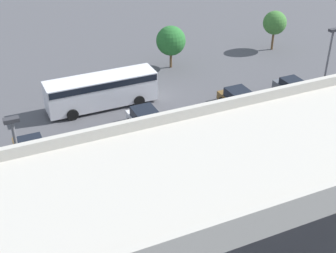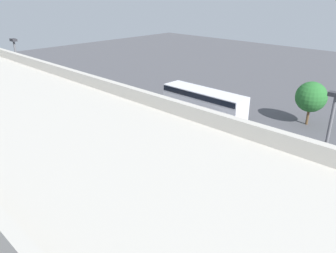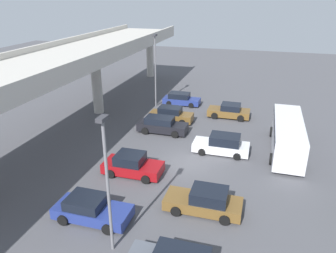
% 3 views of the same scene
% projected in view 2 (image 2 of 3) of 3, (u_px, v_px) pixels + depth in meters
% --- Properties ---
extents(ground_plane, '(114.04, 114.04, 0.00)m').
position_uv_depth(ground_plane, '(189.00, 154.00, 25.79)').
color(ground_plane, '#4C4C51').
extents(highway_overpass, '(54.33, 7.81, 7.99)m').
position_uv_depth(highway_overpass, '(14.00, 114.00, 14.94)').
color(highway_overpass, '#BCB7AD').
rests_on(highway_overpass, ground_plane).
extents(parked_car_1, '(2.22, 4.65, 1.47)m').
position_uv_depth(parked_car_1, '(258.00, 218.00, 17.51)').
color(parked_car_1, navy).
rests_on(parked_car_1, ground_plane).
extents(parked_car_2, '(2.16, 4.80, 1.59)m').
position_uv_depth(parked_car_2, '(271.00, 160.00, 23.46)').
color(parked_car_2, brown).
rests_on(parked_car_2, ground_plane).
extents(parked_car_3, '(2.26, 4.42, 1.62)m').
position_uv_depth(parked_car_3, '(184.00, 176.00, 21.34)').
color(parked_car_3, maroon).
rests_on(parked_car_3, ground_plane).
extents(parked_car_4, '(2.14, 4.70, 1.65)m').
position_uv_depth(parked_car_4, '(183.00, 128.00, 28.77)').
color(parked_car_4, silver).
rests_on(parked_car_4, ground_plane).
extents(parked_car_5, '(2.06, 4.79, 1.56)m').
position_uv_depth(parked_car_5, '(107.00, 140.00, 26.40)').
color(parked_car_5, black).
rests_on(parked_car_5, ground_plane).
extents(parked_car_6, '(2.00, 4.54, 1.60)m').
position_uv_depth(parked_car_6, '(86.00, 130.00, 28.39)').
color(parked_car_6, brown).
rests_on(parked_car_6, ground_plane).
extents(parked_car_7, '(2.22, 4.47, 1.52)m').
position_uv_depth(parked_car_7, '(118.00, 107.00, 34.14)').
color(parked_car_7, brown).
rests_on(parked_car_7, ground_plane).
extents(parked_car_8, '(2.01, 4.41, 1.45)m').
position_uv_depth(parked_car_8, '(50.00, 115.00, 31.85)').
color(parked_car_8, navy).
rests_on(parked_car_8, ground_plane).
extents(shuttle_bus, '(9.16, 2.65, 2.71)m').
position_uv_depth(shuttle_bus, '(203.00, 101.00, 33.14)').
color(shuttle_bus, silver).
rests_on(shuttle_bus, ground_plane).
extents(lamp_post_near_aisle, '(0.70, 0.35, 7.58)m').
position_uv_depth(lamp_post_near_aisle, '(324.00, 152.00, 16.33)').
color(lamp_post_near_aisle, slate).
rests_on(lamp_post_near_aisle, ground_plane).
extents(lamp_post_mid_lot, '(0.70, 0.35, 8.37)m').
position_uv_depth(lamp_post_mid_lot, '(21.00, 81.00, 27.54)').
color(lamp_post_mid_lot, slate).
rests_on(lamp_post_mid_lot, ground_plane).
extents(tree_front_centre, '(2.87, 2.87, 4.19)m').
position_uv_depth(tree_front_centre, '(311.00, 97.00, 30.54)').
color(tree_front_centre, brown).
rests_on(tree_front_centre, ground_plane).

